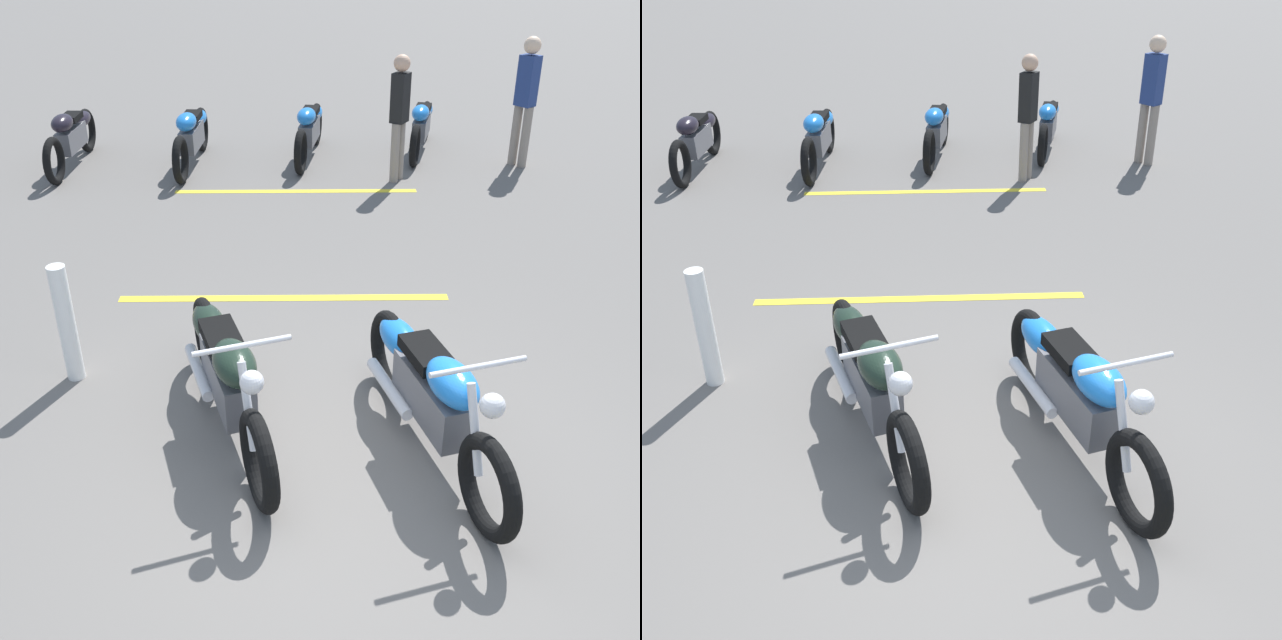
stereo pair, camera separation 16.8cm
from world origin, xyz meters
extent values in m
plane|color=#66605B|center=(0.00, 0.00, 0.00)|extent=(60.00, 60.00, 0.00)
torus|color=black|center=(-0.33, -0.84, 0.34)|extent=(0.68, 0.23, 0.67)
torus|color=black|center=(1.20, -0.55, 0.34)|extent=(0.68, 0.23, 0.67)
cube|color=#59595E|center=(0.49, -0.68, 0.42)|extent=(0.87, 0.37, 0.32)
ellipsoid|color=blue|center=(0.22, -0.73, 0.72)|extent=(0.56, 0.37, 0.24)
ellipsoid|color=blue|center=(1.05, -0.57, 0.56)|extent=(0.59, 0.34, 0.22)
cube|color=black|center=(0.61, -0.66, 0.70)|extent=(0.48, 0.32, 0.09)
cylinder|color=silver|center=(-0.10, -0.79, 0.60)|extent=(0.27, 0.11, 0.56)
cylinder|color=silver|center=(-0.05, -0.78, 1.02)|extent=(0.15, 0.62, 0.04)
sphere|color=silver|center=(-0.25, -0.82, 0.88)|extent=(0.15, 0.15, 0.15)
cylinder|color=silver|center=(0.85, -0.47, 0.26)|extent=(0.70, 0.22, 0.09)
torus|color=black|center=(0.06, 0.52, 0.34)|extent=(0.68, 0.26, 0.67)
torus|color=black|center=(1.58, 0.87, 0.34)|extent=(0.68, 0.26, 0.67)
cube|color=#59595E|center=(0.87, 0.70, 0.42)|extent=(0.87, 0.40, 0.32)
ellipsoid|color=black|center=(0.61, 0.64, 0.72)|extent=(0.57, 0.39, 0.24)
ellipsoid|color=black|center=(1.42, 0.83, 0.56)|extent=(0.60, 0.36, 0.22)
cube|color=black|center=(1.00, 0.73, 0.70)|extent=(0.48, 0.33, 0.09)
cylinder|color=silver|center=(0.28, 0.57, 0.60)|extent=(0.27, 0.12, 0.56)
cylinder|color=silver|center=(0.33, 0.58, 1.02)|extent=(0.17, 0.61, 0.04)
sphere|color=silver|center=(0.14, 0.53, 0.88)|extent=(0.15, 0.15, 0.15)
cylinder|color=silver|center=(1.23, 0.93, 0.26)|extent=(0.70, 0.24, 0.09)
torus|color=black|center=(6.63, -1.98, 0.30)|extent=(0.60, 0.30, 0.60)
torus|color=black|center=(7.96, -2.45, 0.30)|extent=(0.60, 0.30, 0.60)
cube|color=#59595E|center=(7.34, -2.23, 0.38)|extent=(0.78, 0.44, 0.29)
ellipsoid|color=blue|center=(7.11, -2.15, 0.65)|extent=(0.53, 0.40, 0.22)
ellipsoid|color=blue|center=(7.82, -2.41, 0.50)|extent=(0.55, 0.37, 0.20)
cube|color=black|center=(7.45, -2.27, 0.63)|extent=(0.45, 0.34, 0.08)
torus|color=black|center=(6.49, -0.32, 0.31)|extent=(0.63, 0.26, 0.63)
torus|color=black|center=(7.90, -0.70, 0.31)|extent=(0.63, 0.26, 0.63)
cube|color=#59595E|center=(7.24, -0.52, 0.39)|extent=(0.81, 0.40, 0.30)
ellipsoid|color=blue|center=(7.00, -0.46, 0.68)|extent=(0.54, 0.38, 0.23)
ellipsoid|color=blue|center=(7.76, -0.66, 0.53)|extent=(0.57, 0.35, 0.21)
cube|color=black|center=(7.36, -0.55, 0.66)|extent=(0.46, 0.32, 0.08)
torus|color=black|center=(6.27, 1.32, 0.32)|extent=(0.66, 0.21, 0.65)
torus|color=black|center=(7.76, 1.08, 0.32)|extent=(0.66, 0.21, 0.65)
cube|color=#59595E|center=(7.07, 1.19, 0.41)|extent=(0.84, 0.34, 0.31)
ellipsoid|color=blue|center=(6.81, 1.23, 0.70)|extent=(0.54, 0.35, 0.23)
ellipsoid|color=blue|center=(7.61, 1.10, 0.54)|extent=(0.57, 0.31, 0.21)
cube|color=black|center=(7.19, 1.17, 0.68)|extent=(0.46, 0.30, 0.09)
torus|color=black|center=(6.44, 3.00, 0.32)|extent=(0.65, 0.19, 0.64)
torus|color=black|center=(7.92, 2.81, 0.32)|extent=(0.65, 0.19, 0.64)
cube|color=#59595E|center=(7.23, 2.90, 0.40)|extent=(0.82, 0.31, 0.31)
ellipsoid|color=black|center=(6.97, 2.93, 0.69)|extent=(0.53, 0.33, 0.23)
ellipsoid|color=black|center=(7.77, 2.83, 0.53)|extent=(0.56, 0.30, 0.21)
cube|color=black|center=(7.35, 2.88, 0.67)|extent=(0.45, 0.28, 0.09)
cylinder|color=gray|center=(6.15, -1.65, 0.40)|extent=(0.12, 0.12, 0.80)
cylinder|color=gray|center=(6.02, -1.56, 0.40)|extent=(0.12, 0.12, 0.80)
cube|color=black|center=(6.08, -1.60, 1.12)|extent=(0.30, 0.29, 0.63)
sphere|color=tan|center=(6.08, -1.60, 1.55)|extent=(0.22, 0.22, 0.22)
cylinder|color=gray|center=(6.45, -3.53, 0.43)|extent=(0.12, 0.12, 0.86)
cylinder|color=gray|center=(6.60, -3.43, 0.43)|extent=(0.12, 0.12, 0.86)
cube|color=navy|center=(6.53, -3.48, 1.19)|extent=(0.32, 0.30, 0.68)
sphere|color=beige|center=(6.53, -3.48, 1.66)|extent=(0.23, 0.23, 0.23)
cylinder|color=white|center=(1.65, 1.95, 0.50)|extent=(0.14, 0.14, 1.00)
cube|color=yellow|center=(2.81, 0.18, 0.00)|extent=(0.44, 3.20, 0.01)
cube|color=yellow|center=(5.79, -0.19, 0.00)|extent=(0.44, 3.20, 0.01)
camera|label=1|loc=(-3.49, 0.53, 3.39)|focal=41.29mm
camera|label=2|loc=(-3.47, 0.70, 3.39)|focal=41.29mm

